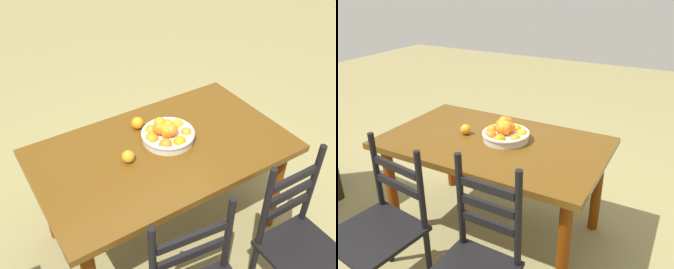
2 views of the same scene
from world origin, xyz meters
TOP-DOWN VIEW (x-y plane):
  - ground_plane at (0.00, 0.00)m, footprint 12.00×12.00m
  - dining_table at (0.00, 0.00)m, footprint 1.52×0.92m
  - chair_near_window at (-0.36, 0.80)m, footprint 0.40×0.40m
  - fruit_bowl at (-0.06, -0.05)m, footprint 0.33×0.33m
  - orange_loose_0 at (0.03, -0.26)m, footprint 0.08×0.08m
  - orange_loose_1 at (0.23, 0.00)m, footprint 0.07×0.07m

SIDE VIEW (x-z plane):
  - ground_plane at x=0.00m, z-range 0.00..0.00m
  - chair_near_window at x=-0.36m, z-range -0.03..0.96m
  - dining_table at x=0.00m, z-range 0.27..1.01m
  - orange_loose_1 at x=0.23m, z-range 0.74..0.81m
  - orange_loose_0 at x=0.03m, z-range 0.74..0.82m
  - fruit_bowl at x=-0.06m, z-range 0.72..0.87m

